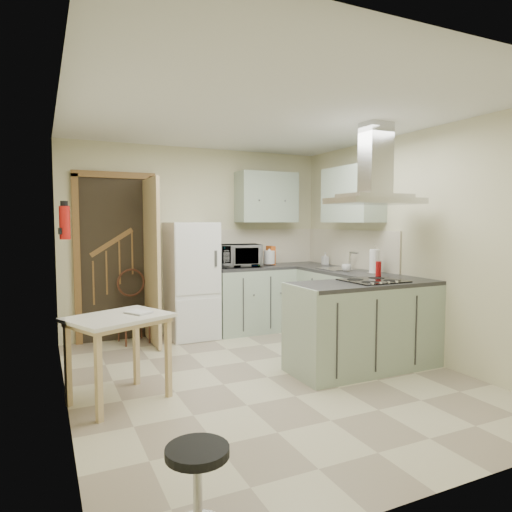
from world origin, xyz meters
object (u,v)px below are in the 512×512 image
peninsula (365,325)px  extractor_hood (375,201)px  stool (198,488)px  microwave (239,256)px  drop_leaf_table (119,359)px  fridge (192,280)px  bentwood_chair (133,310)px

peninsula → extractor_hood: (0.10, 0.00, 1.27)m
stool → microwave: (1.76, 3.58, 0.84)m
peninsula → microwave: (-0.56, 1.95, 0.60)m
peninsula → drop_leaf_table: size_ratio=1.99×
fridge → extractor_hood: size_ratio=1.67×
microwave → drop_leaf_table: bearing=-127.5°
peninsula → extractor_hood: size_ratio=1.72×
peninsula → stool: bearing=-144.8°
drop_leaf_table → microwave: 2.65m
drop_leaf_table → bentwood_chair: bearing=51.8°
drop_leaf_table → bentwood_chair: bentwood_chair is taller
fridge → drop_leaf_table: bearing=-123.5°
bentwood_chair → microwave: size_ratio=1.51×
fridge → bentwood_chair: 0.81m
drop_leaf_table → stool: (0.09, -1.82, -0.15)m
extractor_hood → stool: extractor_hood is taller
fridge → stool: (-1.10, -3.62, -0.54)m
peninsula → microwave: microwave is taller
drop_leaf_table → microwave: size_ratio=1.42×
bentwood_chair → drop_leaf_table: bearing=-111.8°
bentwood_chair → stool: size_ratio=1.96×
bentwood_chair → microwave: (1.40, -0.09, 0.64)m
stool → extractor_hood: bearing=34.0°
extractor_hood → bentwood_chair: 3.18m
stool → fridge: bearing=73.1°
drop_leaf_table → bentwood_chair: (0.45, 1.86, 0.05)m
bentwood_chair → fridge: bearing=-12.8°
drop_leaf_table → stool: 1.83m
peninsula → fridge: bearing=121.7°
microwave → peninsula: bearing=-65.0°
drop_leaf_table → fridge: bearing=32.0°
bentwood_chair → stool: (-0.36, -3.68, -0.20)m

